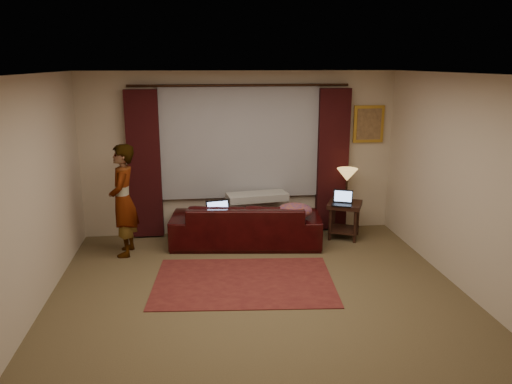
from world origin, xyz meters
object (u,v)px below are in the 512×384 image
end_table (344,220)px  tiffany_lamp (347,185)px  person (123,200)px  laptop_sofa (220,211)px  sofa (246,216)px  laptop_table (342,198)px

end_table → tiffany_lamp: bearing=64.2°
end_table → person: person is taller
laptop_sofa → person: size_ratio=0.24×
sofa → laptop_table: size_ratio=6.87×
end_table → person: size_ratio=0.36×
tiffany_lamp → laptop_table: bearing=-120.6°
sofa → end_table: (1.58, 0.09, -0.17)m
end_table → tiffany_lamp: tiffany_lamp is taller
laptop_sofa → laptop_table: laptop_table is taller
sofa → tiffany_lamp: size_ratio=4.30×
laptop_sofa → laptop_table: size_ratio=1.19×
tiffany_lamp → laptop_table: (-0.14, -0.23, -0.15)m
sofa → laptop_sofa: 0.45m
sofa → laptop_sofa: size_ratio=5.80×
tiffany_lamp → sofa: bearing=-173.4°
end_table → laptop_table: (-0.09, -0.14, 0.40)m
laptop_table → person: (-3.27, -0.16, 0.12)m
end_table → person: 3.41m
person → laptop_sofa: bearing=93.2°
end_table → laptop_sofa: bearing=-172.6°
sofa → person: size_ratio=1.39×
laptop_sofa → end_table: size_ratio=0.67×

